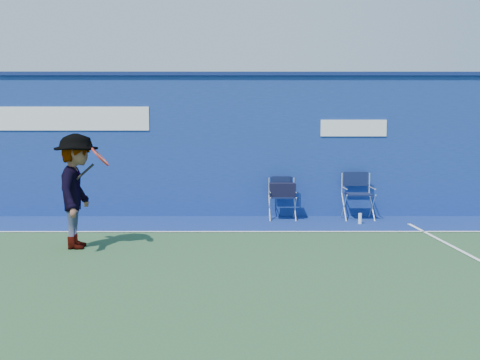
{
  "coord_description": "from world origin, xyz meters",
  "views": [
    {
      "loc": [
        1.16,
        -5.84,
        1.74
      ],
      "look_at": [
        1.18,
        2.6,
        1.0
      ],
      "focal_mm": 38.0,
      "sensor_mm": 36.0,
      "label": 1
    }
  ],
  "objects_px": {
    "directors_chair_right": "(358,205)",
    "water_bottle": "(360,219)",
    "directors_chair_left": "(282,202)",
    "tennis_player": "(77,191)"
  },
  "relations": [
    {
      "from": "directors_chair_right",
      "to": "water_bottle",
      "type": "xyz_separation_m",
      "value": [
        -0.09,
        -0.56,
        -0.2
      ]
    },
    {
      "from": "directors_chair_left",
      "to": "water_bottle",
      "type": "relative_size",
      "value": 4.1
    },
    {
      "from": "directors_chair_right",
      "to": "water_bottle",
      "type": "relative_size",
      "value": 4.51
    },
    {
      "from": "directors_chair_left",
      "to": "water_bottle",
      "type": "bearing_deg",
      "value": -19.91
    },
    {
      "from": "directors_chair_right",
      "to": "tennis_player",
      "type": "relative_size",
      "value": 0.55
    },
    {
      "from": "water_bottle",
      "to": "tennis_player",
      "type": "height_order",
      "value": "tennis_player"
    },
    {
      "from": "tennis_player",
      "to": "directors_chair_right",
      "type": "bearing_deg",
      "value": 28.15
    },
    {
      "from": "directors_chair_right",
      "to": "water_bottle",
      "type": "bearing_deg",
      "value": -98.64
    },
    {
      "from": "directors_chair_left",
      "to": "water_bottle",
      "type": "xyz_separation_m",
      "value": [
        1.49,
        -0.54,
        -0.27
      ]
    },
    {
      "from": "directors_chair_left",
      "to": "directors_chair_right",
      "type": "bearing_deg",
      "value": 0.88
    }
  ]
}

